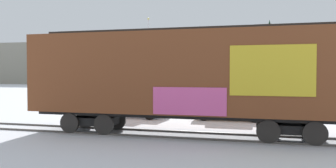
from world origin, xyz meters
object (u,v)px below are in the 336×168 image
Objects in this scene: parked_car_white at (134,104)px; parked_car_tan at (229,106)px; freight_car at (185,75)px; flagpole at (148,48)px.

parked_car_white reaches higher than parked_car_tan.
parked_car_white is 5.83m from parked_car_tan.
freight_car reaches higher than parked_car_tan.
flagpole is 8.74m from parked_car_white.
freight_car is at bearing -107.75° from parked_car_tan.
flagpole is at bearing 111.72° from freight_car.
freight_car is 6.11m from parked_car_tan.
freight_car is 3.24× the size of parked_car_tan.
flagpole reaches higher than freight_car.
flagpole is 11.14m from parked_car_tan.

